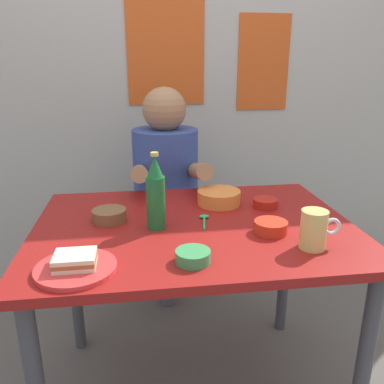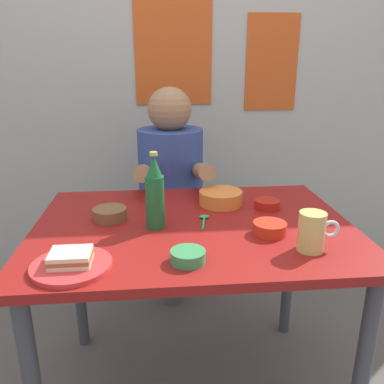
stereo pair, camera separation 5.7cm
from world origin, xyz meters
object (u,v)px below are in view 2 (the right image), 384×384
object	(u,v)px
sandwich	(71,258)
beer_mug	(312,232)
plate_orange	(72,266)
stool	(172,246)
dining_table	(193,248)
beer_bottle	(155,194)
person_seated	(171,171)
sambal_bowl_red	(267,204)

from	to	relation	value
sandwich	beer_mug	size ratio (longest dim) A/B	0.87
plate_orange	sandwich	distance (m)	0.02
stool	sandwich	size ratio (longest dim) A/B	4.09
dining_table	plate_orange	bearing A→B (deg)	-142.55
dining_table	beer_bottle	xyz separation A→B (m)	(-0.13, -0.02, 0.21)
beer_mug	beer_bottle	distance (m)	0.51
person_seated	beer_bottle	distance (m)	0.65
dining_table	person_seated	bearing A→B (deg)	94.76
dining_table	beer_mug	size ratio (longest dim) A/B	8.73
dining_table	beer_bottle	distance (m)	0.25
person_seated	beer_mug	distance (m)	0.94
sandwich	beer_mug	distance (m)	0.69
person_seated	sambal_bowl_red	size ratio (longest dim) A/B	7.49
beer_bottle	plate_orange	bearing A→B (deg)	-131.53
sandwich	beer_mug	world-z (taller)	beer_mug
dining_table	stool	bearing A→B (deg)	94.67
stool	beer_mug	xyz separation A→B (m)	(0.38, -0.86, 0.45)
dining_table	sandwich	size ratio (longest dim) A/B	10.00
sambal_bowl_red	sandwich	bearing A→B (deg)	-148.64
person_seated	sandwich	xyz separation A→B (m)	(-0.31, -0.90, 0.01)
sandwich	beer_bottle	xyz separation A→B (m)	(0.23, 0.26, 0.09)
sandwich	plate_orange	bearing A→B (deg)	180.00
sambal_bowl_red	dining_table	bearing A→B (deg)	-157.25
dining_table	stool	size ratio (longest dim) A/B	2.44
stool	dining_table	bearing A→B (deg)	-85.33
dining_table	person_seated	xyz separation A→B (m)	(-0.05, 0.62, 0.12)
stool	sandwich	bearing A→B (deg)	-108.90
dining_table	beer_bottle	size ratio (longest dim) A/B	4.20
beer_mug	plate_orange	bearing A→B (deg)	-176.44
dining_table	sambal_bowl_red	world-z (taller)	sambal_bowl_red
beer_mug	person_seated	bearing A→B (deg)	114.11
person_seated	sambal_bowl_red	bearing A→B (deg)	-54.74
beer_bottle	beer_mug	bearing A→B (deg)	-25.28
sandwich	sambal_bowl_red	xyz separation A→B (m)	(0.66, 0.40, -0.01)
beer_bottle	sambal_bowl_red	size ratio (longest dim) A/B	2.73
beer_mug	sambal_bowl_red	world-z (taller)	beer_mug
sandwich	beer_bottle	world-z (taller)	beer_bottle
beer_mug	sandwich	bearing A→B (deg)	-176.44
dining_table	sambal_bowl_red	bearing A→B (deg)	22.75
beer_mug	beer_bottle	xyz separation A→B (m)	(-0.46, 0.22, 0.06)
dining_table	person_seated	distance (m)	0.63
sambal_bowl_red	plate_orange	bearing A→B (deg)	-148.64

